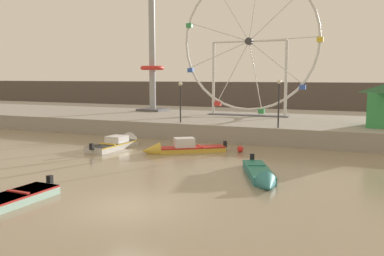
% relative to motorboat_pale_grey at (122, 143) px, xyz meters
% --- Properties ---
extents(ground_plane, '(240.00, 240.00, 0.00)m').
position_rel_motorboat_pale_grey_xyz_m(ground_plane, '(8.13, -12.08, -0.26)').
color(ground_plane, gray).
extents(quay_promenade, '(110.00, 18.48, 1.34)m').
position_rel_motorboat_pale_grey_xyz_m(quay_promenade, '(8.13, 13.62, 0.40)').
color(quay_promenade, gray).
rests_on(quay_promenade, ground_plane).
extents(distant_town_skyline, '(140.00, 3.00, 4.40)m').
position_rel_motorboat_pale_grey_xyz_m(distant_town_skyline, '(8.13, 30.90, 1.94)').
color(distant_town_skyline, '#564C47').
rests_on(distant_town_skyline, ground_plane).
extents(motorboat_pale_grey, '(1.69, 5.84, 1.44)m').
position_rel_motorboat_pale_grey_xyz_m(motorboat_pale_grey, '(0.00, 0.00, 0.00)').
color(motorboat_pale_grey, silver).
rests_on(motorboat_pale_grey, ground_plane).
extents(motorboat_mustard_yellow, '(5.31, 4.18, 1.36)m').
position_rel_motorboat_pale_grey_xyz_m(motorboat_mustard_yellow, '(4.89, -0.61, 0.02)').
color(motorboat_mustard_yellow, gold).
rests_on(motorboat_mustard_yellow, ground_plane).
extents(motorboat_teal_painted, '(3.10, 5.43, 1.05)m').
position_rel_motorboat_pale_grey_xyz_m(motorboat_teal_painted, '(11.90, -5.85, -0.04)').
color(motorboat_teal_painted, teal).
rests_on(motorboat_teal_painted, ground_plane).
extents(ferris_wheel_white_frame, '(13.55, 1.20, 13.88)m').
position_rel_motorboat_pale_grey_xyz_m(ferris_wheel_white_frame, '(5.86, 13.58, 8.04)').
color(ferris_wheel_white_frame, silver).
rests_on(ferris_wheel_white_frame, quay_promenade).
extents(drop_tower_steel_tower, '(2.80, 2.80, 13.96)m').
position_rel_motorboat_pale_grey_xyz_m(drop_tower_steel_tower, '(-5.49, 14.99, 6.62)').
color(drop_tower_steel_tower, '#999EA3').
rests_on(drop_tower_steel_tower, quay_promenade).
extents(promenade_lamp_near, '(0.32, 0.32, 3.59)m').
position_rel_motorboat_pale_grey_xyz_m(promenade_lamp_near, '(10.57, 4.87, 3.45)').
color(promenade_lamp_near, '#2D2D33').
rests_on(promenade_lamp_near, quay_promenade).
extents(promenade_lamp_far, '(0.32, 0.32, 3.37)m').
position_rel_motorboat_pale_grey_xyz_m(promenade_lamp_far, '(2.29, 5.48, 3.32)').
color(promenade_lamp_far, '#2D2D33').
rests_on(promenade_lamp_far, quay_promenade).
extents(mooring_buoy_orange, '(0.44, 0.44, 0.44)m').
position_rel_motorboat_pale_grey_xyz_m(mooring_buoy_orange, '(8.77, 1.14, -0.04)').
color(mooring_buoy_orange, red).
rests_on(mooring_buoy_orange, ground_plane).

